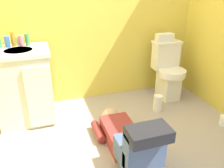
% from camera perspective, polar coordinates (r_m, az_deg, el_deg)
% --- Properties ---
extents(ground_plane, '(3.10, 3.05, 0.04)m').
position_cam_1_polar(ground_plane, '(2.39, 3.20, -13.88)').
color(ground_plane, '#A29389').
extents(wall_back, '(2.76, 0.08, 2.40)m').
position_cam_1_polar(wall_back, '(2.91, -4.24, 19.13)').
color(wall_back, gold).
rests_on(wall_back, ground_plane).
extents(toilet, '(0.36, 0.46, 0.75)m').
position_cam_1_polar(toilet, '(3.13, 13.77, 3.15)').
color(toilet, white).
rests_on(toilet, ground_plane).
extents(vanity_cabinet, '(0.60, 0.53, 0.82)m').
position_cam_1_polar(vanity_cabinet, '(2.66, -20.92, -0.34)').
color(vanity_cabinet, silver).
rests_on(vanity_cabinet, ground_plane).
extents(faucet, '(0.02, 0.02, 0.10)m').
position_cam_1_polar(faucet, '(2.66, -22.36, 9.78)').
color(faucet, silver).
rests_on(faucet, vanity_cabinet).
extents(person_plumber, '(0.39, 1.06, 0.52)m').
position_cam_1_polar(person_plumber, '(2.09, 3.91, -13.33)').
color(person_plumber, maroon).
rests_on(person_plumber, ground_plane).
extents(tissue_box, '(0.22, 0.11, 0.10)m').
position_cam_1_polar(tissue_box, '(3.06, 12.95, 11.25)').
color(tissue_box, silver).
rests_on(tissue_box, toilet).
extents(bottle_blue, '(0.05, 0.05, 0.12)m').
position_cam_1_polar(bottle_blue, '(2.65, -24.66, 9.52)').
color(bottle_blue, '#396BBB').
rests_on(bottle_blue, vanity_cabinet).
extents(bottle_amber, '(0.05, 0.05, 0.15)m').
position_cam_1_polar(bottle_amber, '(2.67, -23.38, 10.24)').
color(bottle_amber, '#BF8C2C').
rests_on(bottle_amber, vanity_cabinet).
extents(bottle_pink, '(0.05, 0.05, 0.11)m').
position_cam_1_polar(bottle_pink, '(2.66, -21.64, 10.02)').
color(bottle_pink, pink).
rests_on(bottle_pink, vanity_cabinet).
extents(bottle_green, '(0.05, 0.05, 0.13)m').
position_cam_1_polar(bottle_green, '(2.65, -20.34, 10.33)').
color(bottle_green, '#489C4E').
rests_on(bottle_green, vanity_cabinet).
extents(paper_towel_roll, '(0.11, 0.11, 0.20)m').
position_cam_1_polar(paper_towel_roll, '(2.84, 11.36, -4.70)').
color(paper_towel_roll, white).
rests_on(paper_towel_roll, ground_plane).
extents(toilet_paper_roll, '(0.11, 0.11, 0.10)m').
position_cam_1_polar(toilet_paper_roll, '(2.84, 26.23, -8.17)').
color(toilet_paper_roll, white).
rests_on(toilet_paper_roll, ground_plane).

